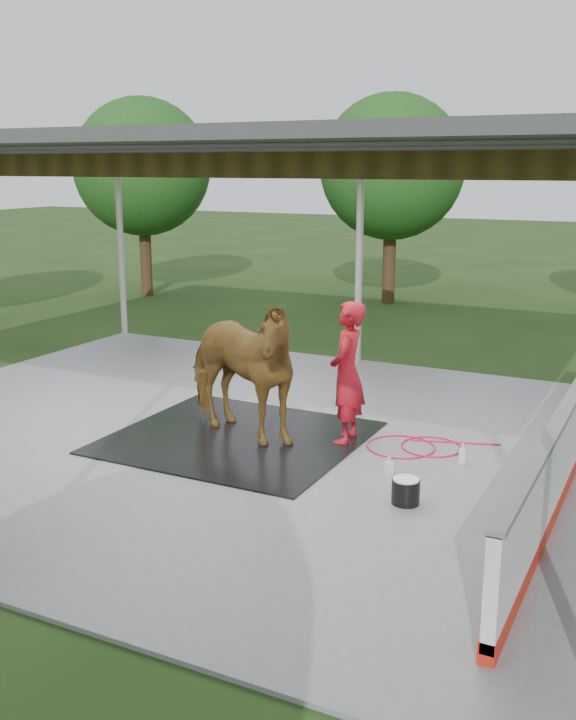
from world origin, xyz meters
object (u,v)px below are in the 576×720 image
at_px(horse, 236,367).
at_px(handler, 347,373).
at_px(dasher_board, 568,445).
at_px(wash_bucket, 406,491).

bearing_deg(horse, handler, -49.43).
relative_size(dasher_board, horse, 3.29).
bearing_deg(handler, dasher_board, 74.50).
bearing_deg(horse, wash_bucket, -92.27).
height_order(dasher_board, horse, horse).
xyz_separation_m(horse, wash_bucket, (2.88, -1.08, -0.90)).
xyz_separation_m(dasher_board, horse, (-4.45, -0.23, 0.51)).
height_order(handler, wash_bucket, handler).
height_order(dasher_board, handler, handler).
xyz_separation_m(dasher_board, handler, (-3.01, 0.36, 0.46)).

